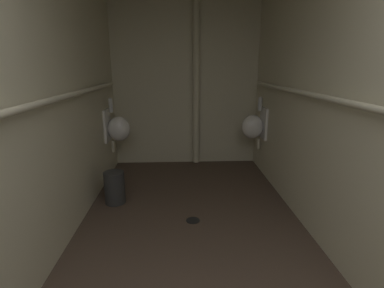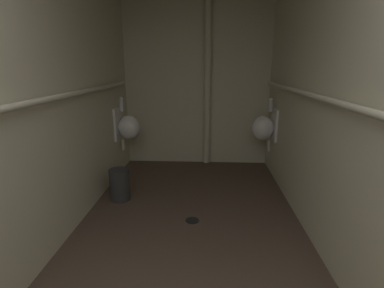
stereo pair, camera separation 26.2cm
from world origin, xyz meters
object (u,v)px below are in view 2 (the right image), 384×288
(floor_drain, at_px, (192,220))
(waste_bin, at_px, (120,185))
(urinal_left_mid, at_px, (127,127))
(standpipe_back_wall, at_px, (207,77))
(urinal_right_mid, at_px, (264,127))

(floor_drain, bearing_deg, waste_bin, 152.78)
(urinal_left_mid, distance_m, waste_bin, 1.01)
(urinal_left_mid, height_order, waste_bin, urinal_left_mid)
(standpipe_back_wall, xyz_separation_m, waste_bin, (-1.00, -1.34, -1.16))
(floor_drain, bearing_deg, urinal_right_mid, 55.51)
(standpipe_back_wall, bearing_deg, floor_drain, -94.37)
(floor_drain, xyz_separation_m, waste_bin, (-0.87, 0.45, 0.18))
(waste_bin, bearing_deg, standpipe_back_wall, 53.16)
(urinal_right_mid, bearing_deg, floor_drain, -124.49)
(standpipe_back_wall, bearing_deg, urinal_right_mid, -28.10)
(standpipe_back_wall, bearing_deg, waste_bin, -126.84)
(urinal_right_mid, relative_size, standpipe_back_wall, 0.29)
(floor_drain, height_order, waste_bin, waste_bin)
(standpipe_back_wall, height_order, floor_drain, standpipe_back_wall)
(urinal_left_mid, height_order, floor_drain, urinal_left_mid)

